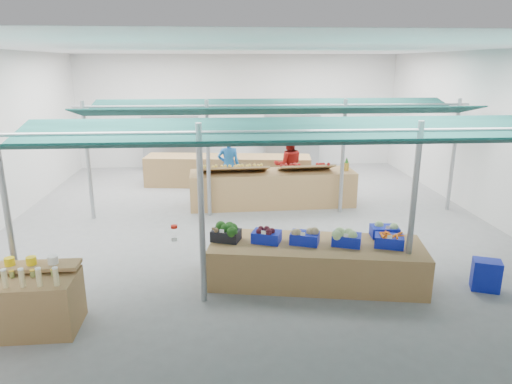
% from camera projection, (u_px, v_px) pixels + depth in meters
% --- Properties ---
extents(floor, '(13.00, 13.00, 0.00)m').
position_uv_depth(floor, '(249.00, 220.00, 11.65)').
color(floor, slate).
rests_on(floor, ground).
extents(hall, '(13.00, 13.00, 13.00)m').
position_uv_depth(hall, '(245.00, 110.00, 12.30)').
color(hall, silver).
rests_on(hall, ground).
extents(pole_grid, '(10.00, 4.60, 3.00)m').
position_uv_depth(pole_grid, '(289.00, 165.00, 9.53)').
color(pole_grid, gray).
rests_on(pole_grid, floor).
extents(awnings, '(9.50, 7.08, 0.30)m').
position_uv_depth(awnings, '(290.00, 119.00, 9.27)').
color(awnings, black).
rests_on(awnings, pole_grid).
extents(back_shelving_left, '(2.00, 0.50, 2.00)m').
position_uv_depth(back_shelving_left, '(172.00, 143.00, 16.95)').
color(back_shelving_left, '#B23F33').
rests_on(back_shelving_left, floor).
extents(back_shelving_right, '(2.00, 0.50, 2.00)m').
position_uv_depth(back_shelving_right, '(291.00, 142.00, 17.28)').
color(back_shelving_right, '#B23F33').
rests_on(back_shelving_right, floor).
extents(bottle_shelf, '(1.90, 1.17, 1.12)m').
position_uv_depth(bottle_shelf, '(13.00, 301.00, 6.78)').
color(bottle_shelf, olive).
rests_on(bottle_shelf, floor).
extents(veg_counter, '(3.98, 1.92, 0.74)m').
position_uv_depth(veg_counter, '(316.00, 263.00, 8.31)').
color(veg_counter, olive).
rests_on(veg_counter, floor).
extents(fruit_counter, '(4.59, 1.22, 0.98)m').
position_uv_depth(fruit_counter, '(273.00, 188.00, 12.78)').
color(fruit_counter, olive).
rests_on(fruit_counter, floor).
extents(far_counter, '(5.43, 1.71, 0.96)m').
position_uv_depth(far_counter, '(228.00, 171.00, 14.93)').
color(far_counter, olive).
rests_on(far_counter, floor).
extents(crate_stack, '(0.55, 0.47, 0.55)m').
position_uv_depth(crate_stack, '(486.00, 275.00, 8.03)').
color(crate_stack, '#0F1CA5').
rests_on(crate_stack, floor).
extents(vendor_left, '(0.68, 0.46, 1.82)m').
position_uv_depth(vendor_left, '(229.00, 166.00, 13.63)').
color(vendor_left, '#1A5BAB').
rests_on(vendor_left, floor).
extents(vendor_right, '(0.91, 0.72, 1.82)m').
position_uv_depth(vendor_right, '(288.00, 165.00, 13.76)').
color(vendor_right, maroon).
rests_on(vendor_right, floor).
extents(crate_broccoli, '(0.59, 0.50, 0.35)m').
position_uv_depth(crate_broccoli, '(226.00, 232.00, 8.31)').
color(crate_broccoli, black).
rests_on(crate_broccoli, veg_counter).
extents(crate_beets, '(0.59, 0.50, 0.29)m').
position_uv_depth(crate_beets, '(267.00, 235.00, 8.25)').
color(crate_beets, '#0F1CA5').
rests_on(crate_beets, veg_counter).
extents(crate_celeriac, '(0.59, 0.50, 0.31)m').
position_uv_depth(crate_celeriac, '(305.00, 236.00, 8.18)').
color(crate_celeriac, '#0F1CA5').
rests_on(crate_celeriac, veg_counter).
extents(crate_cabbage, '(0.59, 0.50, 0.35)m').
position_uv_depth(crate_cabbage, '(347.00, 236.00, 8.11)').
color(crate_cabbage, '#0F1CA5').
rests_on(crate_cabbage, veg_counter).
extents(crate_carrots, '(0.59, 0.50, 0.29)m').
position_uv_depth(crate_carrots, '(389.00, 240.00, 8.05)').
color(crate_carrots, '#0F1CA5').
rests_on(crate_carrots, veg_counter).
extents(sparrow, '(0.12, 0.09, 0.11)m').
position_uv_depth(sparrow, '(215.00, 230.00, 8.18)').
color(sparrow, brown).
rests_on(sparrow, crate_broccoli).
extents(pole_ribbon, '(0.12, 0.12, 0.28)m').
position_uv_depth(pole_ribbon, '(174.00, 228.00, 8.02)').
color(pole_ribbon, '#B9180C').
rests_on(pole_ribbon, pole_grid).
extents(apple_heap_yellow, '(1.94, 0.81, 0.27)m').
position_uv_depth(apple_heap_yellow, '(234.00, 167.00, 12.38)').
color(apple_heap_yellow, '#997247').
rests_on(apple_heap_yellow, fruit_counter).
extents(apple_heap_red, '(1.54, 0.79, 0.27)m').
position_uv_depth(apple_heap_red, '(306.00, 166.00, 12.59)').
color(apple_heap_red, '#997247').
rests_on(apple_heap_red, fruit_counter).
extents(pineapple, '(0.14, 0.14, 0.39)m').
position_uv_depth(pineapple, '(347.00, 164.00, 12.70)').
color(pineapple, '#8C6019').
rests_on(pineapple, fruit_counter).
extents(crate_extra, '(0.53, 0.43, 0.32)m').
position_uv_depth(crate_extra, '(385.00, 229.00, 8.50)').
color(crate_extra, '#0F1CA5').
rests_on(crate_extra, veg_counter).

